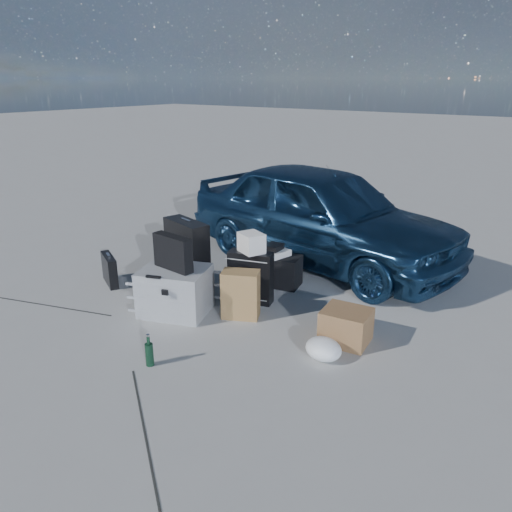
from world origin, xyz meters
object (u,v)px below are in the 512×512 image
at_px(car, 321,214).
at_px(suitcase_left, 187,255).
at_px(suitcase_right, 251,277).
at_px(pelican_case, 175,291).
at_px(cardboard_box, 346,326).
at_px(duffel_bag, 270,269).
at_px(briefcase, 110,270).
at_px(green_bottle, 149,351).

bearing_deg(car, suitcase_left, 164.17).
bearing_deg(suitcase_right, car, 74.04).
xyz_separation_m(pelican_case, cardboard_box, (1.57, 0.44, -0.08)).
distance_m(car, duffel_bag, 1.05).
relative_size(pelican_case, duffel_bag, 0.92).
relative_size(suitcase_left, suitcase_right, 1.41).
xyz_separation_m(car, cardboard_box, (1.18, -1.63, -0.44)).
bearing_deg(duffel_bag, briefcase, -156.87).
height_order(pelican_case, duffel_bag, pelican_case).
bearing_deg(green_bottle, briefcase, 150.99).
xyz_separation_m(suitcase_right, cardboard_box, (1.14, -0.18, -0.12)).
height_order(cardboard_box, green_bottle, cardboard_box).
height_order(car, duffel_bag, car).
height_order(pelican_case, green_bottle, pelican_case).
height_order(suitcase_left, green_bottle, suitcase_left).
relative_size(duffel_bag, cardboard_box, 1.71).
bearing_deg(duffel_bag, suitcase_left, -148.93).
bearing_deg(suitcase_right, suitcase_left, 171.51).
height_order(car, cardboard_box, car).
bearing_deg(suitcase_left, pelican_case, -43.76).
xyz_separation_m(briefcase, duffel_bag, (1.40, 1.04, 0.00)).
bearing_deg(cardboard_box, green_bottle, -130.48).
xyz_separation_m(briefcase, cardboard_box, (2.65, 0.36, -0.01)).
bearing_deg(duffel_bag, cardboard_box, -41.60).
bearing_deg(pelican_case, car, 58.36).
bearing_deg(briefcase, suitcase_right, 46.44).
relative_size(suitcase_right, duffel_bag, 0.79).
height_order(suitcase_right, duffel_bag, suitcase_right).
bearing_deg(suitcase_right, cardboard_box, -26.27).
bearing_deg(car, duffel_bag, -176.11).
xyz_separation_m(cardboard_box, green_bottle, (-1.06, -1.24, -0.02)).
xyz_separation_m(car, duffel_bag, (-0.07, -0.96, -0.42)).
bearing_deg(briefcase, pelican_case, 22.59).
distance_m(car, green_bottle, 2.92).
xyz_separation_m(pelican_case, suitcase_left, (-0.31, 0.50, 0.15)).
bearing_deg(suitcase_left, cardboard_box, 12.53).
relative_size(car, suitcase_left, 4.66).
distance_m(briefcase, green_bottle, 1.82).
bearing_deg(suitcase_right, duffel_bag, 85.17).
height_order(car, pelican_case, car).
bearing_deg(car, cardboard_box, -136.00).
relative_size(duffel_bag, green_bottle, 2.59).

